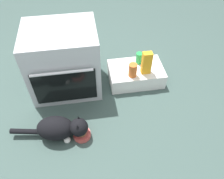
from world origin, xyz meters
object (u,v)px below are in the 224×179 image
Objects in this scene: food_bowl at (82,134)px; juice_carton at (147,63)px; pantry_cabinet at (136,74)px; soda_can at (139,58)px; oven at (64,61)px; sauce_jar at (133,70)px; cat at (60,128)px.

juice_carton reaches higher than food_bowl.
soda_can is (0.04, 0.08, 0.14)m from pantry_cabinet.
soda_can is (0.75, 0.05, -0.10)m from oven.
sauce_jar is (0.54, 0.50, 0.21)m from food_bowl.
pantry_cabinet is at bearing 135.11° from juice_carton.
cat is at bearing -141.26° from soda_can.
juice_carton is (0.68, 0.53, 0.26)m from food_bowl.
food_bowl is 1.25× the size of soda_can.
juice_carton is at bearing -7.81° from oven.
oven is 0.75m from soda_can.
food_bowl is 0.62× the size of juice_carton.
cat is 0.86m from sauce_jar.
oven is 0.66m from sauce_jar.
pantry_cabinet is 4.57× the size of soda_can.
sauce_jar reaches higher than food_bowl.
juice_carton reaches higher than pantry_cabinet.
food_bowl is 0.23× the size of cat.
sauce_jar is (-0.14, -0.03, -0.05)m from juice_carton.
juice_carton is 2.00× the size of soda_can.
soda_can is (0.81, 0.65, 0.11)m from cat.
soda_can is (0.65, 0.68, 0.20)m from food_bowl.
juice_carton reaches higher than cat.
oven reaches higher than food_bowl.
oven is at bearing 177.29° from pantry_cabinet.
juice_carton is (0.78, -0.11, -0.04)m from oven.
cat is 1.05m from soda_can.
sauce_jar reaches higher than soda_can.
oven is 4.65× the size of sauce_jar.
oven is 0.71m from food_bowl.
cat is (-0.07, -0.61, -0.21)m from oven.
pantry_cabinet is 0.85m from food_bowl.
cat is (-0.77, -0.57, 0.04)m from pantry_cabinet.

